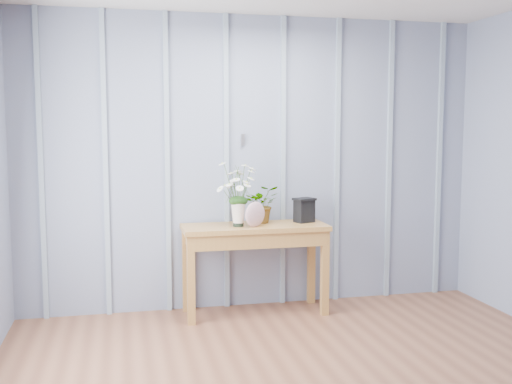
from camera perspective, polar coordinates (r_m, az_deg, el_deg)
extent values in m
cube|color=#818CA7|center=(5.17, -0.13, 2.79)|extent=(4.00, 0.01, 2.50)
cube|color=#B9B8BE|center=(5.12, -1.26, 5.00)|extent=(0.03, 0.01, 0.10)
cube|color=#899EAF|center=(5.07, -19.81, 2.36)|extent=(0.04, 0.03, 2.50)
cube|color=#899EAF|center=(5.03, -14.14, 2.51)|extent=(0.04, 0.03, 2.50)
cube|color=#899EAF|center=(5.04, -8.45, 2.64)|extent=(0.04, 0.03, 2.50)
cube|color=#899EAF|center=(5.11, -2.84, 2.74)|extent=(0.04, 0.03, 2.50)
cube|color=#899EAF|center=(5.22, 2.58, 2.82)|extent=(0.04, 0.03, 2.50)
cube|color=#899EAF|center=(5.37, 7.73, 2.87)|extent=(0.04, 0.03, 2.50)
cube|color=#899EAF|center=(5.57, 12.56, 2.89)|extent=(0.04, 0.03, 2.50)
cube|color=#899EAF|center=(5.80, 17.04, 2.89)|extent=(0.04, 0.03, 2.50)
cube|color=#9F6F34|center=(4.97, -0.13, -3.38)|extent=(1.20, 0.45, 0.04)
cube|color=#9F6F34|center=(4.98, -0.13, -4.29)|extent=(1.13, 0.42, 0.12)
cube|color=#9F6F34|center=(4.78, -6.21, -8.39)|extent=(0.06, 0.06, 0.71)
cube|color=#9F6F34|center=(5.03, 6.57, -7.67)|extent=(0.06, 0.06, 0.71)
cube|color=#9F6F34|center=(5.13, -6.68, -7.39)|extent=(0.06, 0.06, 0.71)
cube|color=#9F6F34|center=(5.36, 5.28, -6.79)|extent=(0.06, 0.06, 0.71)
cylinder|color=black|center=(4.89, -1.69, -2.98)|extent=(0.09, 0.09, 0.05)
cone|color=white|center=(4.87, -1.69, -2.03)|extent=(0.13, 0.13, 0.20)
ellipsoid|color=#153C11|center=(4.86, -1.70, -0.85)|extent=(0.16, 0.13, 0.08)
imported|color=#153C11|center=(5.06, 0.56, -1.15)|extent=(0.30, 0.26, 0.32)
ellipsoid|color=#9A4F74|center=(4.85, -0.09, -2.14)|extent=(0.21, 0.15, 0.21)
cube|color=black|center=(5.11, 4.61, -1.84)|extent=(0.18, 0.16, 0.19)
cube|color=black|center=(5.09, 4.62, -0.69)|extent=(0.20, 0.18, 0.02)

